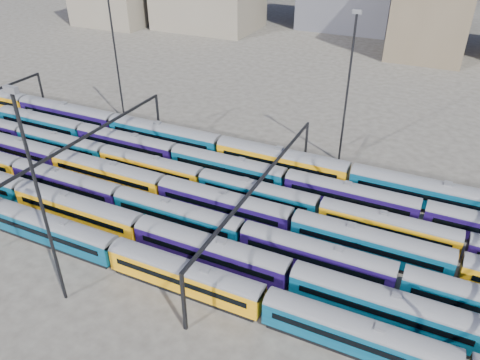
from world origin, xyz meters
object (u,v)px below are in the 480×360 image
at_px(rake_2, 119,196).
at_px(mast_2, 39,197).
at_px(rake_0, 264,301).
at_px(rake_1, 78,208).

bearing_deg(rake_2, mast_2, -73.09).
bearing_deg(rake_0, rake_1, 170.66).
xyz_separation_m(rake_1, rake_2, (3.21, 5.00, -0.15)).
relative_size(rake_0, mast_2, 4.68).
bearing_deg(rake_1, rake_0, -9.34).
xyz_separation_m(rake_1, mast_2, (8.38, -12.00, 11.26)).
bearing_deg(rake_2, rake_0, -20.20).
distance_m(rake_0, rake_2, 28.96).
distance_m(rake_1, mast_2, 18.46).
distance_m(rake_1, rake_2, 5.94).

